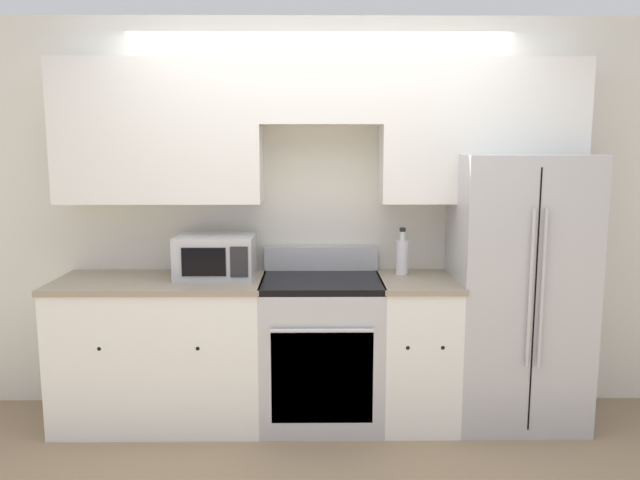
{
  "coord_description": "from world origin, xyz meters",
  "views": [
    {
      "loc": [
        -0.04,
        -3.54,
        1.78
      ],
      "look_at": [
        0.0,
        0.31,
        1.19
      ],
      "focal_mm": 35.0,
      "sensor_mm": 36.0,
      "label": 1
    }
  ],
  "objects_px": {
    "refrigerator": "(514,288)",
    "microwave": "(216,256)",
    "bottle": "(402,256)",
    "oven_range": "(321,349)"
  },
  "relations": [
    {
      "from": "refrigerator",
      "to": "bottle",
      "type": "bearing_deg",
      "value": 173.62
    },
    {
      "from": "refrigerator",
      "to": "microwave",
      "type": "height_order",
      "value": "refrigerator"
    },
    {
      "from": "bottle",
      "to": "refrigerator",
      "type": "bearing_deg",
      "value": -6.38
    },
    {
      "from": "oven_range",
      "to": "microwave",
      "type": "xyz_separation_m",
      "value": [
        -0.67,
        0.07,
        0.6
      ]
    },
    {
      "from": "refrigerator",
      "to": "microwave",
      "type": "bearing_deg",
      "value": 179.76
    },
    {
      "from": "bottle",
      "to": "oven_range",
      "type": "bearing_deg",
      "value": -164.77
    },
    {
      "from": "refrigerator",
      "to": "microwave",
      "type": "xyz_separation_m",
      "value": [
        -1.92,
        0.01,
        0.21
      ]
    },
    {
      "from": "refrigerator",
      "to": "microwave",
      "type": "relative_size",
      "value": 3.51
    },
    {
      "from": "microwave",
      "to": "bottle",
      "type": "bearing_deg",
      "value": 3.45
    },
    {
      "from": "microwave",
      "to": "bottle",
      "type": "height_order",
      "value": "bottle"
    }
  ]
}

